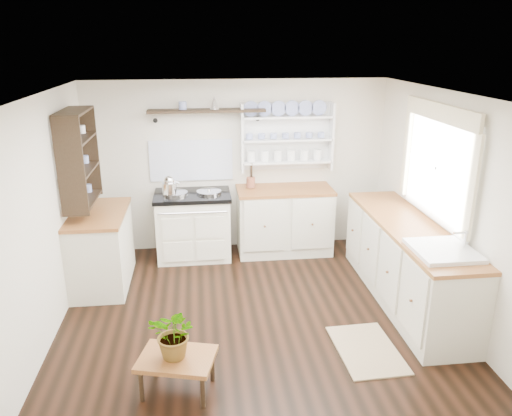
# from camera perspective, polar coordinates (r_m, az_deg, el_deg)

# --- Properties ---
(floor) EXTENTS (4.00, 3.80, 0.01)m
(floor) POSITION_cam_1_polar(r_m,az_deg,el_deg) (5.46, -0.26, -11.87)
(floor) COLOR black
(floor) RESTS_ON ground
(wall_back) EXTENTS (4.00, 0.02, 2.30)m
(wall_back) POSITION_cam_1_polar(r_m,az_deg,el_deg) (6.79, -2.09, 4.81)
(wall_back) COLOR beige
(wall_back) RESTS_ON ground
(wall_right) EXTENTS (0.02, 3.80, 2.30)m
(wall_right) POSITION_cam_1_polar(r_m,az_deg,el_deg) (5.56, 20.67, 0.42)
(wall_right) COLOR beige
(wall_right) RESTS_ON ground
(wall_left) EXTENTS (0.02, 3.80, 2.30)m
(wall_left) POSITION_cam_1_polar(r_m,az_deg,el_deg) (5.16, -22.92, -1.21)
(wall_left) COLOR beige
(wall_left) RESTS_ON ground
(ceiling) EXTENTS (4.00, 3.80, 0.01)m
(ceiling) POSITION_cam_1_polar(r_m,az_deg,el_deg) (4.73, -0.30, 12.90)
(ceiling) COLOR white
(ceiling) RESTS_ON wall_back
(window) EXTENTS (0.08, 1.55, 1.22)m
(window) POSITION_cam_1_polar(r_m,az_deg,el_deg) (5.56, 20.00, 4.95)
(window) COLOR white
(window) RESTS_ON wall_right
(aga_cooker) EXTENTS (0.99, 0.69, 0.91)m
(aga_cooker) POSITION_cam_1_polar(r_m,az_deg,el_deg) (6.66, -7.15, -1.92)
(aga_cooker) COLOR white
(aga_cooker) RESTS_ON floor
(back_cabinets) EXTENTS (1.27, 0.63, 0.90)m
(back_cabinets) POSITION_cam_1_polar(r_m,az_deg,el_deg) (6.78, 3.24, -1.32)
(back_cabinets) COLOR beige
(back_cabinets) RESTS_ON floor
(right_cabinets) EXTENTS (0.62, 2.43, 0.90)m
(right_cabinets) POSITION_cam_1_polar(r_m,az_deg,el_deg) (5.75, 16.78, -5.91)
(right_cabinets) COLOR beige
(right_cabinets) RESTS_ON floor
(belfast_sink) EXTENTS (0.55, 0.60, 0.45)m
(belfast_sink) POSITION_cam_1_polar(r_m,az_deg,el_deg) (5.01, 20.46, -5.82)
(belfast_sink) COLOR white
(belfast_sink) RESTS_ON right_cabinets
(left_cabinets) EXTENTS (0.62, 1.13, 0.90)m
(left_cabinets) POSITION_cam_1_polar(r_m,az_deg,el_deg) (6.15, -17.25, -4.34)
(left_cabinets) COLOR beige
(left_cabinets) RESTS_ON floor
(plate_rack) EXTENTS (1.20, 0.22, 0.90)m
(plate_rack) POSITION_cam_1_polar(r_m,az_deg,el_deg) (6.75, 3.45, 8.23)
(plate_rack) COLOR white
(plate_rack) RESTS_ON wall_back
(high_shelf) EXTENTS (1.50, 0.29, 0.16)m
(high_shelf) POSITION_cam_1_polar(r_m,az_deg,el_deg) (6.51, -5.66, 10.93)
(high_shelf) COLOR black
(high_shelf) RESTS_ON wall_back
(left_shelving) EXTENTS (0.28, 0.80, 1.05)m
(left_shelving) POSITION_cam_1_polar(r_m,az_deg,el_deg) (5.86, -19.62, 5.50)
(left_shelving) COLOR black
(left_shelving) RESTS_ON wall_left
(kettle) EXTENTS (0.18, 0.18, 0.23)m
(kettle) POSITION_cam_1_polar(r_m,az_deg,el_deg) (6.38, -9.88, 2.61)
(kettle) COLOR silver
(kettle) RESTS_ON aga_cooker
(utensil_crock) EXTENTS (0.12, 0.12, 0.13)m
(utensil_crock) POSITION_cam_1_polar(r_m,az_deg,el_deg) (6.64, -0.61, 2.95)
(utensil_crock) COLOR brown
(utensil_crock) RESTS_ON back_cabinets
(center_table) EXTENTS (0.70, 0.57, 0.33)m
(center_table) POSITION_cam_1_polar(r_m,az_deg,el_deg) (4.31, -9.02, -16.92)
(center_table) COLOR brown
(center_table) RESTS_ON floor
(potted_plant) EXTENTS (0.50, 0.48, 0.43)m
(potted_plant) POSITION_cam_1_polar(r_m,az_deg,el_deg) (4.16, -9.21, -13.99)
(potted_plant) COLOR #3F7233
(potted_plant) RESTS_ON center_table
(floor_rug) EXTENTS (0.58, 0.87, 0.02)m
(floor_rug) POSITION_cam_1_polar(r_m,az_deg,el_deg) (4.99, 12.53, -15.52)
(floor_rug) COLOR #8A7550
(floor_rug) RESTS_ON floor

